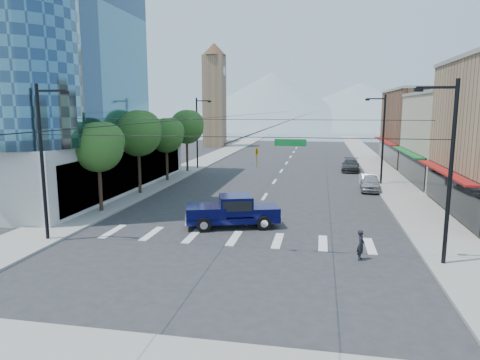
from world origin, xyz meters
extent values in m
plane|color=#28282B|center=(0.00, 0.00, 0.00)|extent=(160.00, 160.00, 0.00)
cube|color=gray|center=(-12.00, 40.00, 0.07)|extent=(4.00, 120.00, 0.15)
cube|color=gray|center=(12.00, 40.00, 0.07)|extent=(4.00, 120.00, 0.15)
cube|color=tan|center=(20.00, 24.00, 4.50)|extent=(12.00, 14.00, 9.00)
cube|color=brown|center=(20.00, 40.00, 5.00)|extent=(12.00, 18.00, 10.00)
cube|color=#8C6B4C|center=(-16.50, 62.00, 9.00)|extent=(4.00, 4.00, 18.00)
cone|color=brown|center=(-16.50, 62.00, 19.20)|extent=(4.80, 4.80, 2.40)
cone|color=gray|center=(-15.00, 150.00, 11.00)|extent=(80.00, 80.00, 22.00)
cone|color=gray|center=(20.00, 160.00, 9.00)|extent=(90.00, 90.00, 18.00)
cylinder|color=black|center=(-11.20, 6.00, 2.27)|extent=(0.28, 0.28, 4.55)
sphere|color=#23531B|center=(-11.20, 6.00, 4.88)|extent=(3.64, 3.64, 3.64)
sphere|color=#23531B|center=(-10.80, 6.30, 5.28)|extent=(2.86, 2.86, 2.86)
cylinder|color=black|center=(-11.20, 13.00, 2.55)|extent=(0.28, 0.28, 5.11)
sphere|color=#23531B|center=(-11.20, 13.00, 5.47)|extent=(4.09, 4.09, 4.09)
sphere|color=#23531B|center=(-10.80, 13.30, 5.88)|extent=(3.21, 3.21, 3.21)
cylinder|color=black|center=(-11.20, 20.00, 2.27)|extent=(0.28, 0.28, 4.55)
sphere|color=#23531B|center=(-11.20, 20.00, 4.88)|extent=(3.64, 3.64, 3.64)
sphere|color=#23531B|center=(-10.80, 20.30, 5.28)|extent=(2.86, 2.86, 2.86)
cylinder|color=black|center=(-11.20, 27.00, 2.55)|extent=(0.28, 0.28, 5.11)
sphere|color=#23531B|center=(-11.20, 27.00, 5.47)|extent=(4.09, 4.09, 4.09)
sphere|color=#23531B|center=(-10.80, 27.30, 5.88)|extent=(3.21, 3.21, 3.21)
cylinder|color=black|center=(-10.80, -1.00, 4.50)|extent=(0.20, 0.20, 9.00)
cylinder|color=black|center=(10.80, -1.00, 4.50)|extent=(0.20, 0.20, 9.00)
cylinder|color=black|center=(0.00, -1.00, 6.20)|extent=(21.60, 0.04, 0.04)
imported|color=gold|center=(1.50, -1.00, 5.15)|extent=(0.16, 0.20, 1.00)
cube|color=#0C6626|center=(3.20, -1.00, 5.95)|extent=(1.60, 0.06, 0.35)
cylinder|color=black|center=(-10.80, 30.00, 4.50)|extent=(0.20, 0.20, 9.00)
cube|color=black|center=(-9.90, 30.00, 8.60)|extent=(1.80, 0.12, 0.12)
cube|color=black|center=(-9.10, 30.00, 8.50)|extent=(0.40, 0.25, 0.18)
cylinder|color=black|center=(10.80, 22.00, 4.50)|extent=(0.20, 0.20, 9.00)
cube|color=black|center=(9.90, 22.00, 8.60)|extent=(1.80, 0.12, 0.12)
cube|color=black|center=(9.10, 22.00, 8.50)|extent=(0.40, 0.25, 0.18)
cube|color=#070838|center=(-0.82, 4.00, 0.60)|extent=(6.36, 3.86, 0.38)
cube|color=#070838|center=(1.21, 4.63, 1.03)|extent=(2.28, 2.49, 0.60)
cube|color=#070838|center=(-0.61, 4.06, 1.47)|extent=(2.57, 2.54, 1.20)
cube|color=black|center=(-0.61, 4.06, 1.58)|extent=(2.37, 2.50, 0.65)
cube|color=#070838|center=(-2.48, 3.48, 1.09)|extent=(3.04, 2.82, 0.71)
cube|color=silver|center=(2.04, 4.89, 0.60)|extent=(0.74, 2.01, 0.38)
cube|color=silver|center=(-3.68, 3.11, 0.60)|extent=(0.74, 2.01, 0.33)
cylinder|color=black|center=(1.31, 3.58, 0.46)|extent=(0.97, 0.58, 0.91)
cylinder|color=black|center=(0.69, 5.55, 0.46)|extent=(0.97, 0.58, 0.91)
cylinder|color=black|center=(-2.33, 2.45, 0.46)|extent=(0.97, 0.58, 0.91)
cylinder|color=black|center=(-2.94, 4.42, 0.46)|extent=(0.97, 0.58, 0.91)
imported|color=black|center=(6.87, -0.86, 0.78)|extent=(0.51, 0.65, 1.56)
imported|color=#9A999E|center=(9.40, 18.51, 0.76)|extent=(2.07, 4.56, 1.52)
imported|color=white|center=(9.40, 19.92, 0.67)|extent=(1.58, 4.14, 1.35)
imported|color=#303133|center=(8.40, 31.41, 0.74)|extent=(2.51, 5.25, 1.48)
camera|label=1|loc=(4.70, -22.54, 7.63)|focal=32.00mm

